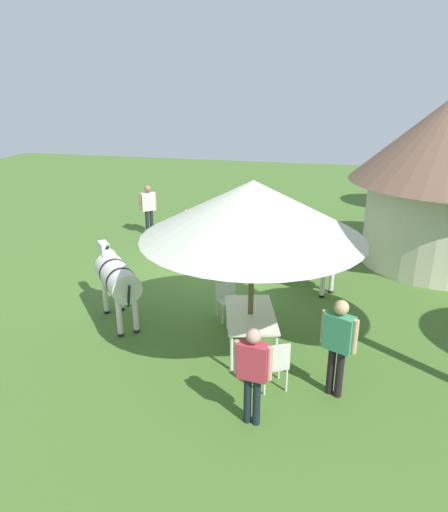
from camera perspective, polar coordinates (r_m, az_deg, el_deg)
The scene contains 13 objects.
ground_plane at distance 12.37m, azimuth -1.24°, elevation -2.28°, with size 36.00×36.00×0.00m, color #456B2B.
thatched_hut at distance 13.74m, azimuth 25.41°, elevation 9.22°, with size 4.98×4.98×4.54m.
shade_umbrella at distance 8.09m, azimuth 3.52°, elevation 5.65°, with size 3.95×3.95×3.24m.
patio_dining_table at distance 8.86m, azimuth 3.23°, elevation -7.38°, with size 1.76×1.28×0.74m.
patio_chair_near_hut at distance 10.03m, azimuth 0.38°, elevation -4.73°, with size 0.59×0.60×0.90m.
patio_chair_east_end at distance 7.86m, azimuth 6.12°, elevation -12.71°, with size 0.57×0.58×0.90m.
guest_beside_umbrella at distance 7.65m, azimuth 13.71°, elevation -9.83°, with size 0.39×0.56×1.70m.
guest_behind_table at distance 6.92m, azimuth 3.52°, elevation -13.43°, with size 0.25×0.57×1.59m.
standing_watcher at distance 15.48m, azimuth -9.15°, elevation 6.09°, with size 0.43×0.49×1.64m.
striped_lounge_chair at distance 13.65m, azimuth 9.68°, elevation 0.85°, with size 0.95×0.91×0.65m.
zebra_nearest_camera at distance 13.48m, azimuth 0.26°, elevation 4.26°, with size 1.68×1.88×1.55m.
zebra_by_umbrella at distance 9.90m, azimuth -12.88°, elevation -2.55°, with size 1.73×1.55×1.55m.
zebra_toward_hut at distance 11.43m, azimuth 10.43°, elevation 0.57°, with size 1.50×1.96×1.49m.
Camera 1 is at (11.02, 2.83, 4.84)m, focal length 32.97 mm.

